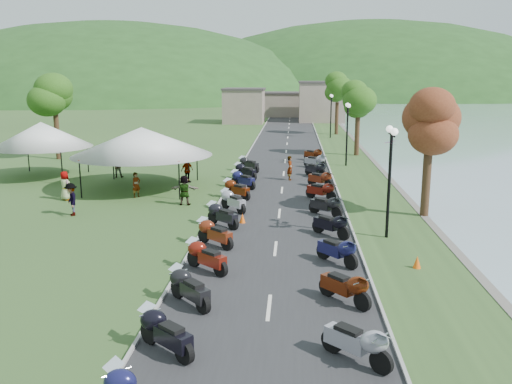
{
  "coord_description": "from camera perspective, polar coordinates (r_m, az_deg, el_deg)",
  "views": [
    {
      "loc": [
        0.71,
        -6.08,
        7.28
      ],
      "look_at": [
        -1.21,
        21.42,
        1.3
      ],
      "focal_mm": 38.0,
      "sensor_mm": 36.0,
      "label": 1
    }
  ],
  "objects": [
    {
      "name": "moto_row_left",
      "position": [
        22.01,
        -4.82,
        -5.61
      ],
      "size": [
        2.6,
        42.43,
        1.1
      ],
      "primitive_type": null,
      "color": "#331411",
      "rests_on": "ground"
    },
    {
      "name": "moto_row_right",
      "position": [
        28.68,
        7.25,
        -1.43
      ],
      "size": [
        2.6,
        39.73,
        1.1
      ],
      "primitive_type": null,
      "color": "#331411",
      "rests_on": "ground"
    },
    {
      "name": "pedestrian_a",
      "position": [
        33.65,
        -12.43,
        -0.55
      ],
      "size": [
        0.68,
        0.69,
        1.54
      ],
      "primitive_type": "imported",
      "rotation": [
        0.0,
        0.0,
        0.86
      ],
      "color": "slate",
      "rests_on": "ground"
    },
    {
      "name": "road",
      "position": [
        46.65,
        3.08,
        3.25
      ],
      "size": [
        7.0,
        120.0,
        0.02
      ],
      "primitive_type": "cube",
      "color": "#2B2B2D",
      "rests_on": "ground"
    },
    {
      "name": "vendor_tent_side",
      "position": [
        41.88,
        -21.51,
        4.14
      ],
      "size": [
        4.67,
        4.67,
        4.0
      ],
      "primitive_type": null,
      "color": "silver",
      "rests_on": "ground"
    },
    {
      "name": "pedestrian_c",
      "position": [
        30.25,
        -18.76,
        -2.35
      ],
      "size": [
        1.0,
        1.2,
        1.75
      ],
      "primitive_type": "imported",
      "rotation": [
        0.0,
        0.0,
        5.28
      ],
      "color": "slate",
      "rests_on": "ground"
    },
    {
      "name": "tree_lakeside",
      "position": [
        29.17,
        17.74,
        5.04
      ],
      "size": [
        2.82,
        2.82,
        7.83
      ],
      "primitive_type": null,
      "color": "#32681A",
      "rests_on": "ground"
    },
    {
      "name": "hills_backdrop",
      "position": [
        206.21,
        3.86,
        10.19
      ],
      "size": [
        360.0,
        120.0,
        76.0
      ],
      "primitive_type": null,
      "color": "#285621",
      "rests_on": "ground"
    },
    {
      "name": "pedestrian_b",
      "position": [
        40.54,
        -14.33,
        1.51
      ],
      "size": [
        0.88,
        0.57,
        1.7
      ],
      "primitive_type": "imported",
      "rotation": [
        0.0,
        0.0,
        3.3
      ],
      "color": "slate",
      "rests_on": "ground"
    },
    {
      "name": "vendor_tent_main",
      "position": [
        35.85,
        -11.84,
        3.51
      ],
      "size": [
        6.01,
        6.01,
        4.0
      ],
      "primitive_type": null,
      "color": "silver",
      "rests_on": "ground"
    },
    {
      "name": "far_building",
      "position": [
        91.24,
        2.32,
        9.22
      ],
      "size": [
        18.0,
        16.0,
        5.0
      ],
      "primitive_type": "cube",
      "color": "gray",
      "rests_on": "ground"
    }
  ]
}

